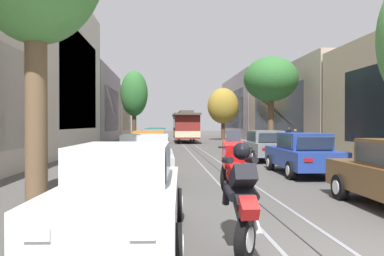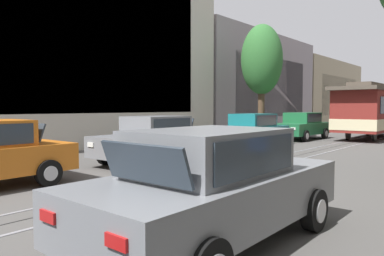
% 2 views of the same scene
% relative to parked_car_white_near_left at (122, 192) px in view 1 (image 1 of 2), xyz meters
% --- Properties ---
extents(ground_plane, '(160.00, 160.00, 0.00)m').
position_rel_parked_car_white_near_left_xyz_m(ground_plane, '(2.97, 23.79, -0.80)').
color(ground_plane, '#4C4947').
extents(trolley_track_rails, '(1.14, 71.13, 0.01)m').
position_rel_parked_car_white_near_left_xyz_m(trolley_track_rails, '(2.97, 28.10, -0.79)').
color(trolley_track_rails, gray).
rests_on(trolley_track_rails, ground).
extents(building_facade_left, '(5.77, 62.83, 10.79)m').
position_rel_parked_car_white_near_left_xyz_m(building_facade_left, '(-7.61, 27.71, 3.45)').
color(building_facade_left, beige).
rests_on(building_facade_left, ground).
extents(building_facade_right, '(5.21, 62.83, 8.94)m').
position_rel_parked_car_white_near_left_xyz_m(building_facade_right, '(13.38, 31.67, 3.02)').
color(building_facade_right, tan).
rests_on(building_facade_right, ground).
extents(parked_car_white_near_left, '(2.14, 4.42, 1.58)m').
position_rel_parked_car_white_near_left_xyz_m(parked_car_white_near_left, '(0.00, 0.00, 0.00)').
color(parked_car_white_near_left, silver).
rests_on(parked_car_white_near_left, ground).
extents(parked_car_silver_second_left, '(2.00, 4.36, 1.58)m').
position_rel_parked_car_white_near_left_xyz_m(parked_car_silver_second_left, '(0.09, 6.21, 0.00)').
color(parked_car_silver_second_left, '#B7B7BC').
rests_on(parked_car_silver_second_left, ground).
extents(parked_car_orange_mid_left, '(2.04, 4.38, 1.58)m').
position_rel_parked_car_white_near_left_xyz_m(parked_car_orange_mid_left, '(-0.04, 12.44, 0.00)').
color(parked_car_orange_mid_left, orange).
rests_on(parked_car_orange_mid_left, ground).
extents(parked_car_grey_fourth_left, '(2.13, 4.42, 1.58)m').
position_rel_parked_car_white_near_left_xyz_m(parked_car_grey_fourth_left, '(-0.02, 18.03, 0.00)').
color(parked_car_grey_fourth_left, slate).
rests_on(parked_car_grey_fourth_left, ground).
extents(parked_car_teal_fifth_left, '(2.03, 4.37, 1.58)m').
position_rel_parked_car_white_near_left_xyz_m(parked_car_teal_fifth_left, '(-0.08, 24.50, 0.00)').
color(parked_car_teal_fifth_left, '#196B70').
rests_on(parked_car_teal_fifth_left, ground).
extents(parked_car_green_sixth_left, '(2.08, 4.40, 1.58)m').
position_rel_parked_car_white_near_left_xyz_m(parked_car_green_sixth_left, '(0.04, 29.93, 0.00)').
color(parked_car_green_sixth_left, '#1E6038').
rests_on(parked_car_green_sixth_left, ground).
extents(parked_car_blue_second_right, '(2.06, 4.39, 1.58)m').
position_rel_parked_car_white_near_left_xyz_m(parked_car_blue_second_right, '(5.96, 7.75, 0.00)').
color(parked_car_blue_second_right, '#233D93').
rests_on(parked_car_blue_second_right, ground).
extents(parked_car_grey_mid_right, '(2.02, 4.37, 1.58)m').
position_rel_parked_car_white_near_left_xyz_m(parked_car_grey_mid_right, '(6.00, 13.38, 0.00)').
color(parked_car_grey_mid_right, slate).
rests_on(parked_car_grey_mid_right, ground).
extents(street_tree_kerb_left_second, '(2.47, 2.42, 6.81)m').
position_rel_parked_car_white_near_left_xyz_m(street_tree_kerb_left_second, '(-2.01, 28.79, 3.87)').
color(street_tree_kerb_left_second, '#4C3826').
rests_on(street_tree_kerb_left_second, ground).
extents(street_tree_kerb_right_second, '(3.83, 3.98, 6.70)m').
position_rel_parked_car_white_near_left_xyz_m(street_tree_kerb_right_second, '(8.28, 20.13, 4.27)').
color(street_tree_kerb_right_second, brown).
rests_on(street_tree_kerb_right_second, ground).
extents(street_tree_kerb_right_mid, '(3.78, 3.22, 6.29)m').
position_rel_parked_car_white_near_left_xyz_m(street_tree_kerb_right_mid, '(7.85, 39.09, 3.31)').
color(street_tree_kerb_right_mid, '#4C3826').
rests_on(street_tree_kerb_right_mid, ground).
extents(cable_car_trolley, '(2.57, 9.14, 3.28)m').
position_rel_parked_car_white_near_left_xyz_m(cable_car_trolley, '(2.97, 33.42, 0.86)').
color(cable_car_trolley, maroon).
rests_on(cable_car_trolley, ground).
extents(motorcycle_with_rider, '(0.50, 1.86, 1.82)m').
position_rel_parked_car_white_near_left_xyz_m(motorcycle_with_rider, '(1.82, -0.61, 0.15)').
color(motorcycle_with_rider, black).
rests_on(motorcycle_with_rider, ground).
extents(pedestrian_on_left_pavement, '(0.55, 0.28, 1.60)m').
position_rel_parked_car_white_near_left_xyz_m(pedestrian_on_left_pavement, '(9.04, 17.25, 0.10)').
color(pedestrian_on_left_pavement, '#4C4233').
rests_on(pedestrian_on_left_pavement, ground).
extents(pedestrian_on_right_pavement, '(0.55, 0.27, 1.67)m').
position_rel_parked_car_white_near_left_xyz_m(pedestrian_on_right_pavement, '(10.22, 21.94, 0.15)').
color(pedestrian_on_right_pavement, '#4C4233').
rests_on(pedestrian_on_right_pavement, ground).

